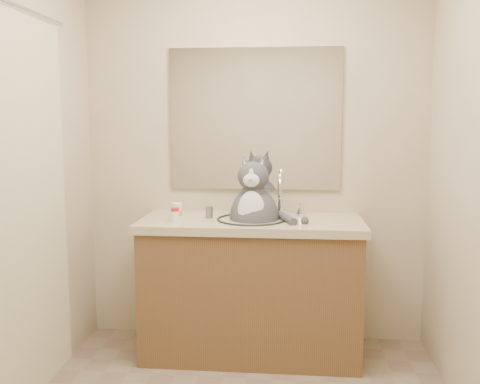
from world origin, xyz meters
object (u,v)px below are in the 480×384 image
object	(u,v)px
pill_bottle_orange	(177,212)
cat	(254,214)
grey_canister	(209,212)
pill_bottle_redcap	(175,215)

from	to	relation	value
pill_bottle_orange	cat	bearing A→B (deg)	8.93
pill_bottle_orange	grey_canister	size ratio (longest dim) A/B	1.44
pill_bottle_redcap	pill_bottle_orange	world-z (taller)	pill_bottle_orange
pill_bottle_redcap	grey_canister	size ratio (longest dim) A/B	1.15
cat	pill_bottle_redcap	bearing A→B (deg)	-159.95
pill_bottle_redcap	cat	bearing A→B (deg)	15.35
cat	pill_bottle_orange	xyz separation A→B (m)	(-0.46, -0.07, 0.02)
cat	grey_canister	distance (m)	0.28
cat	pill_bottle_redcap	xyz separation A→B (m)	(-0.46, -0.13, 0.01)
pill_bottle_orange	pill_bottle_redcap	bearing A→B (deg)	-88.62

